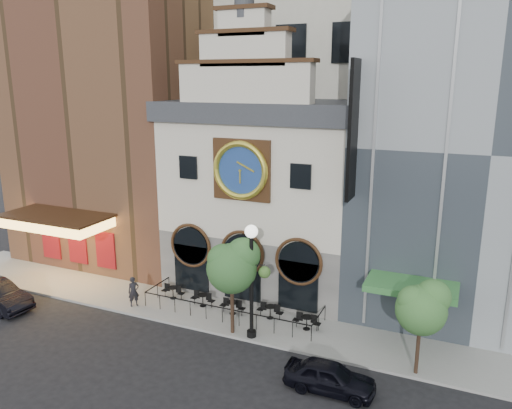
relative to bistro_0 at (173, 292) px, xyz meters
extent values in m
plane|color=black|center=(4.34, -2.81, -0.61)|extent=(120.00, 120.00, 0.00)
cube|color=gray|center=(4.34, -0.31, -0.54)|extent=(44.00, 5.00, 0.15)
cube|color=#605E5B|center=(4.34, 5.19, 1.54)|extent=(12.00, 8.00, 4.00)
cube|color=silver|center=(4.34, 5.19, 7.04)|extent=(12.00, 8.00, 7.00)
cube|color=#2D3035|center=(4.34, 5.19, 11.14)|extent=(12.60, 8.60, 1.20)
cube|color=#372010|center=(4.34, 1.11, 7.94)|extent=(3.60, 0.25, 3.60)
cylinder|color=navy|center=(4.34, 0.97, 7.94)|extent=(3.10, 0.12, 3.10)
torus|color=gold|center=(4.34, 0.89, 7.94)|extent=(3.46, 0.36, 3.46)
cylinder|color=#2D3035|center=(4.34, 1.59, 16.84)|extent=(1.10, 1.10, 1.10)
cube|color=brown|center=(-8.66, 7.19, 12.04)|extent=(14.00, 12.00, 25.00)
cube|color=#FFBF59|center=(-8.66, -0.51, 3.74)|extent=(7.00, 3.40, 0.70)
cube|color=#372010|center=(-8.66, -0.51, 4.19)|extent=(7.40, 3.80, 0.15)
cube|color=maroon|center=(-8.66, 1.14, 1.54)|extent=(5.60, 0.15, 2.60)
cube|color=gray|center=(17.34, 7.19, 9.54)|extent=(14.00, 12.00, 20.00)
cube|color=#387D3C|center=(14.34, -0.01, 2.84)|extent=(4.50, 2.40, 0.35)
cube|color=black|center=(10.94, 0.19, 10.54)|extent=(0.18, 1.60, 7.00)
cylinder|color=black|center=(0.00, 0.00, 0.28)|extent=(0.68, 0.68, 0.03)
cylinder|color=black|center=(0.00, 0.00, -0.09)|extent=(0.06, 0.06, 0.72)
cylinder|color=black|center=(2.27, -0.20, 0.28)|extent=(0.68, 0.68, 0.03)
cylinder|color=black|center=(2.27, -0.20, -0.09)|extent=(0.06, 0.06, 0.72)
cylinder|color=black|center=(4.40, -0.40, 0.28)|extent=(0.68, 0.68, 0.03)
cylinder|color=black|center=(4.40, -0.40, -0.09)|extent=(0.06, 0.06, 0.72)
cylinder|color=black|center=(6.65, -0.03, 0.28)|extent=(0.68, 0.68, 0.03)
cylinder|color=black|center=(6.65, -0.03, -0.09)|extent=(0.06, 0.06, 0.72)
cylinder|color=black|center=(9.00, -0.44, 0.28)|extent=(0.68, 0.68, 0.03)
cylinder|color=black|center=(9.00, -0.44, -0.09)|extent=(0.06, 0.06, 0.72)
imported|color=black|center=(11.65, -5.20, 0.09)|extent=(4.13, 1.71, 1.40)
imported|color=black|center=(-1.60, -1.85, 0.47)|extent=(0.78, 0.81, 1.86)
cylinder|color=black|center=(6.53, -2.41, 2.39)|extent=(0.21, 0.21, 5.71)
cylinder|color=black|center=(6.53, -2.41, -0.29)|extent=(0.50, 0.50, 0.34)
sphere|color=white|center=(6.53, -2.41, 5.48)|extent=(0.69, 0.69, 0.69)
sphere|color=#345D25|center=(5.90, -2.67, 3.25)|extent=(0.64, 0.64, 0.64)
sphere|color=#345D25|center=(7.16, -2.14, 3.25)|extent=(0.64, 0.64, 0.64)
cylinder|color=#382619|center=(5.39, -2.41, 0.99)|extent=(0.21, 0.21, 2.91)
sphere|color=#2A5B24|center=(5.39, -2.41, 3.28)|extent=(2.70, 2.70, 2.70)
sphere|color=#2A5B24|center=(5.91, -2.09, 4.00)|extent=(1.87, 1.87, 1.87)
sphere|color=#2A5B24|center=(4.97, -2.61, 3.80)|extent=(1.66, 1.66, 1.66)
cylinder|color=#382619|center=(15.07, -2.41, 0.79)|extent=(0.18, 0.18, 2.52)
sphere|color=#326829|center=(15.07, -2.41, 2.77)|extent=(2.34, 2.34, 2.34)
sphere|color=#326829|center=(15.52, -2.14, 3.40)|extent=(1.62, 1.62, 1.62)
sphere|color=#326829|center=(14.71, -2.58, 3.22)|extent=(1.44, 1.44, 1.44)
camera|label=1|loc=(16.57, -24.65, 13.02)|focal=35.00mm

